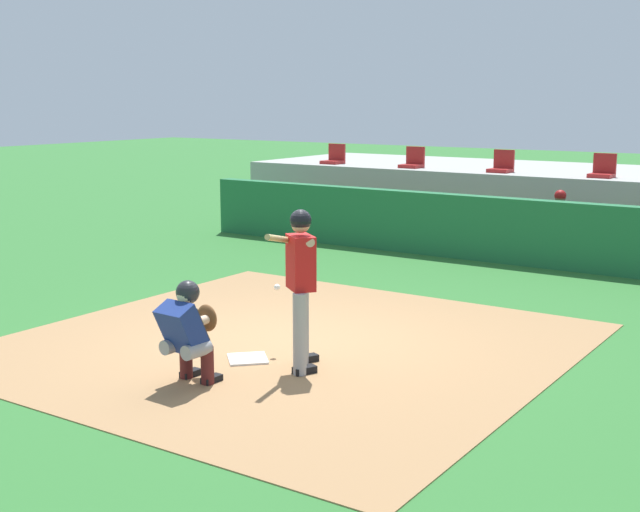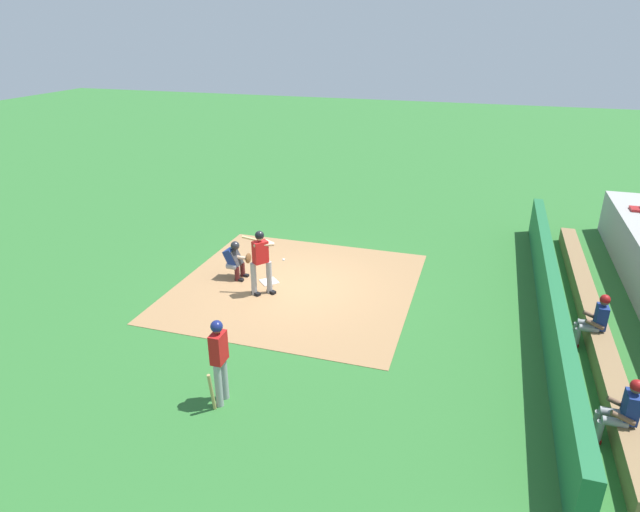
{
  "view_description": "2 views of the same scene",
  "coord_description": "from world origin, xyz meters",
  "px_view_note": "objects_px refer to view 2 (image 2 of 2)",
  "views": [
    {
      "loc": [
        5.97,
        -8.17,
        2.99
      ],
      "look_at": [
        0.0,
        0.7,
        1.0
      ],
      "focal_mm": 47.8,
      "sensor_mm": 36.0,
      "label": 1
    },
    {
      "loc": [
        12.68,
        4.65,
        6.71
      ],
      "look_at": [
        0.0,
        0.7,
        1.0
      ],
      "focal_mm": 30.43,
      "sensor_mm": 36.0,
      "label": 2
    }
  ],
  "objects_px": {
    "catcher_crouched": "(236,258)",
    "on_deck_batter": "(219,357)",
    "dugout_player_1": "(622,410)",
    "batter_at_plate": "(261,258)",
    "dugout_player_0": "(594,319)",
    "home_plate": "(269,282)"
  },
  "relations": [
    {
      "from": "catcher_crouched",
      "to": "on_deck_batter",
      "type": "relative_size",
      "value": 1.03
    },
    {
      "from": "dugout_player_1",
      "to": "batter_at_plate",
      "type": "bearing_deg",
      "value": -112.71
    },
    {
      "from": "dugout_player_1",
      "to": "dugout_player_0",
      "type": "bearing_deg",
      "value": 180.0
    },
    {
      "from": "batter_at_plate",
      "to": "catcher_crouched",
      "type": "relative_size",
      "value": 0.99
    },
    {
      "from": "batter_at_plate",
      "to": "on_deck_batter",
      "type": "relative_size",
      "value": 1.01
    },
    {
      "from": "catcher_crouched",
      "to": "on_deck_batter",
      "type": "distance_m",
      "value": 5.56
    },
    {
      "from": "catcher_crouched",
      "to": "dugout_player_0",
      "type": "xyz_separation_m",
      "value": [
        0.86,
        9.12,
        0.07
      ]
    },
    {
      "from": "dugout_player_0",
      "to": "dugout_player_1",
      "type": "xyz_separation_m",
      "value": [
        3.2,
        0.0,
        0.0
      ]
    },
    {
      "from": "home_plate",
      "to": "dugout_player_0",
      "type": "relative_size",
      "value": 0.34
    },
    {
      "from": "home_plate",
      "to": "on_deck_batter",
      "type": "relative_size",
      "value": 0.25
    },
    {
      "from": "batter_at_plate",
      "to": "dugout_player_1",
      "type": "bearing_deg",
      "value": 67.29
    },
    {
      "from": "dugout_player_0",
      "to": "dugout_player_1",
      "type": "relative_size",
      "value": 1.0
    },
    {
      "from": "home_plate",
      "to": "on_deck_batter",
      "type": "xyz_separation_m",
      "value": [
        5.13,
        1.13,
        1.0
      ]
    },
    {
      "from": "dugout_player_0",
      "to": "catcher_crouched",
      "type": "bearing_deg",
      "value": -95.37
    },
    {
      "from": "home_plate",
      "to": "dugout_player_1",
      "type": "height_order",
      "value": "dugout_player_1"
    },
    {
      "from": "home_plate",
      "to": "dugout_player_1",
      "type": "relative_size",
      "value": 0.34
    },
    {
      "from": "catcher_crouched",
      "to": "home_plate",
      "type": "bearing_deg",
      "value": 90.26
    },
    {
      "from": "on_deck_batter",
      "to": "dugout_player_1",
      "type": "xyz_separation_m",
      "value": [
        -1.07,
        7.01,
        -0.35
      ]
    },
    {
      "from": "catcher_crouched",
      "to": "batter_at_plate",
      "type": "bearing_deg",
      "value": 57.07
    },
    {
      "from": "on_deck_batter",
      "to": "home_plate",
      "type": "bearing_deg",
      "value": -167.57
    },
    {
      "from": "batter_at_plate",
      "to": "dugout_player_0",
      "type": "distance_m",
      "value": 8.07
    },
    {
      "from": "home_plate",
      "to": "dugout_player_0",
      "type": "bearing_deg",
      "value": 83.96
    }
  ]
}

